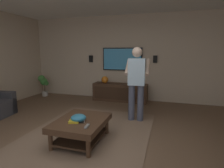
# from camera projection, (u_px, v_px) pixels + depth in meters

# --- Properties ---
(ground_plane) EXTENTS (8.20, 8.20, 0.00)m
(ground_plane) POSITION_uv_depth(u_px,v_px,m) (82.00, 153.00, 2.82)
(ground_plane) COLOR brown
(wall_back_tv) EXTENTS (0.10, 6.88, 2.67)m
(wall_back_tv) POSITION_uv_depth(u_px,v_px,m) (129.00, 58.00, 5.85)
(wall_back_tv) COLOR #C6B299
(wall_back_tv) RESTS_ON ground
(area_rug) EXTENTS (3.06, 2.24, 0.01)m
(area_rug) POSITION_uv_depth(u_px,v_px,m) (86.00, 136.00, 3.37)
(area_rug) COLOR #7A604C
(area_rug) RESTS_ON ground
(coffee_table) EXTENTS (1.00, 0.80, 0.40)m
(coffee_table) POSITION_uv_depth(u_px,v_px,m) (81.00, 125.00, 3.13)
(coffee_table) COLOR #422B1C
(coffee_table) RESTS_ON ground
(media_console) EXTENTS (0.45, 1.70, 0.55)m
(media_console) POSITION_uv_depth(u_px,v_px,m) (120.00, 92.00, 5.78)
(media_console) COLOR #422B1C
(media_console) RESTS_ON ground
(tv) EXTENTS (0.05, 1.28, 0.72)m
(tv) POSITION_uv_depth(u_px,v_px,m) (122.00, 59.00, 5.83)
(tv) COLOR black
(person_standing) EXTENTS (0.55, 0.56, 1.64)m
(person_standing) POSITION_uv_depth(u_px,v_px,m) (137.00, 80.00, 4.01)
(person_standing) COLOR #4C5166
(person_standing) RESTS_ON ground
(potted_plant_short) EXTENTS (0.31, 0.36, 0.74)m
(potted_plant_short) POSITION_uv_depth(u_px,v_px,m) (44.00, 83.00, 6.37)
(potted_plant_short) COLOR #B7B2A8
(potted_plant_short) RESTS_ON ground
(bowl) EXTENTS (0.25, 0.25, 0.11)m
(bowl) POSITION_uv_depth(u_px,v_px,m) (78.00, 118.00, 3.04)
(bowl) COLOR teal
(bowl) RESTS_ON coffee_table
(remote_white) EXTENTS (0.16, 0.10, 0.02)m
(remote_white) POSITION_uv_depth(u_px,v_px,m) (83.00, 121.00, 3.03)
(remote_white) COLOR white
(remote_white) RESTS_ON coffee_table
(remote_black) EXTENTS (0.06, 0.15, 0.02)m
(remote_black) POSITION_uv_depth(u_px,v_px,m) (80.00, 122.00, 2.99)
(remote_black) COLOR black
(remote_black) RESTS_ON coffee_table
(remote_grey) EXTENTS (0.15, 0.06, 0.02)m
(remote_grey) POSITION_uv_depth(u_px,v_px,m) (87.00, 126.00, 2.81)
(remote_grey) COLOR slate
(remote_grey) RESTS_ON coffee_table
(book) EXTENTS (0.25, 0.21, 0.04)m
(book) POSITION_uv_depth(u_px,v_px,m) (75.00, 120.00, 3.03)
(book) COLOR gold
(book) RESTS_ON coffee_table
(vase_round) EXTENTS (0.22, 0.22, 0.22)m
(vase_round) POSITION_uv_depth(u_px,v_px,m) (105.00, 80.00, 5.82)
(vase_round) COLOR orange
(vase_round) RESTS_ON media_console
(wall_speaker_left) EXTENTS (0.06, 0.12, 0.22)m
(wall_speaker_left) POSITION_uv_depth(u_px,v_px,m) (155.00, 59.00, 5.54)
(wall_speaker_left) COLOR black
(wall_speaker_right) EXTENTS (0.06, 0.12, 0.22)m
(wall_speaker_right) POSITION_uv_depth(u_px,v_px,m) (91.00, 59.00, 6.15)
(wall_speaker_right) COLOR black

